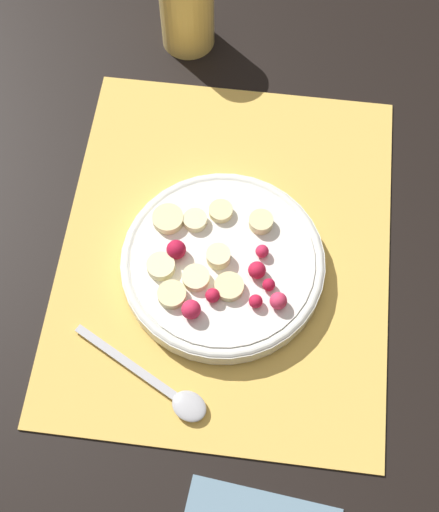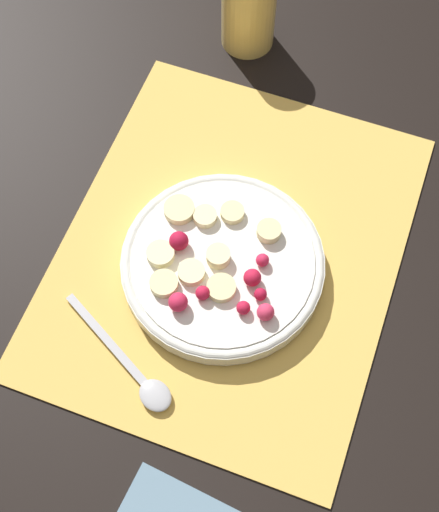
{
  "view_description": "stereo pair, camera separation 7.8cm",
  "coord_description": "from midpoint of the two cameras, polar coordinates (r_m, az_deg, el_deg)",
  "views": [
    {
      "loc": [
        0.36,
        0.04,
        0.74
      ],
      "look_at": [
        0.03,
        -0.0,
        0.04
      ],
      "focal_mm": 50.0,
      "sensor_mm": 36.0,
      "label": 1
    },
    {
      "loc": [
        0.34,
        0.11,
        0.74
      ],
      "look_at": [
        0.03,
        -0.0,
        0.04
      ],
      "focal_mm": 50.0,
      "sensor_mm": 36.0,
      "label": 2
    }
  ],
  "objects": [
    {
      "name": "spoon",
      "position": [
        0.76,
        -7.18,
        -10.98
      ],
      "size": [
        0.1,
        0.16,
        0.01
      ],
      "rotation": [
        0.0,
        0.0,
        7.36
      ],
      "color": "#B2B2B7",
      "rests_on": "placemat"
    },
    {
      "name": "ground_plane",
      "position": [
        0.82,
        -2.21,
        0.16
      ],
      "size": [
        3.0,
        3.0,
        0.0
      ],
      "primitive_type": "plane",
      "color": "black"
    },
    {
      "name": "fruit_bowl",
      "position": [
        0.79,
        -2.85,
        -0.83
      ],
      "size": [
        0.23,
        0.23,
        0.05
      ],
      "color": "silver",
      "rests_on": "placemat"
    },
    {
      "name": "drinking_glass",
      "position": [
        0.97,
        -5.04,
        18.82
      ],
      "size": [
        0.07,
        0.07,
        0.11
      ],
      "color": "#F4CC66",
      "rests_on": "ground_plane"
    },
    {
      "name": "placemat",
      "position": [
        0.82,
        -2.22,
        0.25
      ],
      "size": [
        0.46,
        0.38,
        0.01
      ],
      "color": "#E0B251",
      "rests_on": "ground_plane"
    }
  ]
}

